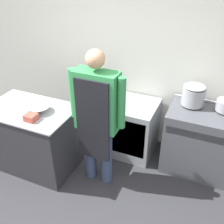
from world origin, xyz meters
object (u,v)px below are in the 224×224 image
object	(u,v)px
stove	(201,141)
mixing_bowl	(39,109)
fridge_unit	(135,128)
stock_pot	(194,95)
plastic_tub	(31,117)
person_cook	(97,113)

from	to	relation	value
stove	mixing_bowl	size ratio (longest dim) A/B	3.38
fridge_unit	stock_pot	xyz separation A→B (m)	(0.72, 0.10, 0.66)
stock_pot	fridge_unit	bearing A→B (deg)	-172.00
fridge_unit	stock_pot	distance (m)	0.98
stove	stock_pot	distance (m)	0.65
plastic_tub	stock_pot	xyz separation A→B (m)	(1.69, 1.13, 0.11)
plastic_tub	stock_pot	bearing A→B (deg)	33.79
stove	mixing_bowl	bearing A→B (deg)	-156.98
stove	fridge_unit	bearing A→B (deg)	179.36
mixing_bowl	plastic_tub	distance (m)	0.20
fridge_unit	plastic_tub	world-z (taller)	plastic_tub
mixing_bowl	plastic_tub	xyz separation A→B (m)	(0.04, -0.19, 0.00)
person_cook	stock_pot	size ratio (longest dim) A/B	6.21
stove	stock_pot	size ratio (longest dim) A/B	3.30
plastic_tub	person_cook	bearing A→B (deg)	21.16
stove	person_cook	xyz separation A→B (m)	(-1.18, -0.74, 0.57)
plastic_tub	mixing_bowl	bearing A→B (deg)	100.73
fridge_unit	plastic_tub	bearing A→B (deg)	-133.22
person_cook	stock_pot	xyz separation A→B (m)	(0.96, 0.85, 0.03)
mixing_bowl	stock_pot	xyz separation A→B (m)	(1.73, 0.94, 0.11)
stove	stock_pot	world-z (taller)	stock_pot
fridge_unit	plastic_tub	distance (m)	1.52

